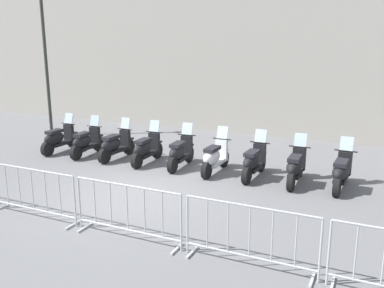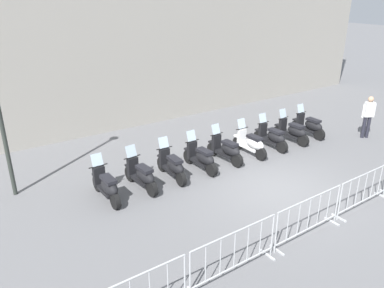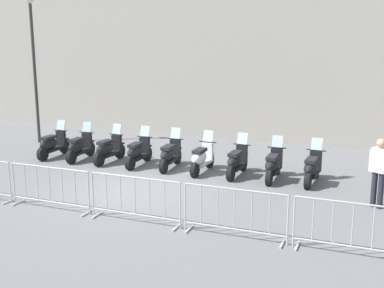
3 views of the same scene
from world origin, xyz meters
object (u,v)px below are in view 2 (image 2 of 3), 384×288
Objects in this scene: motorcycle_2 at (172,166)px; barrier_segment_2 at (309,217)px; barrier_segment_3 at (365,190)px; motorcycle_7 at (293,131)px; motorcycle_5 at (251,143)px; motorcycle_6 at (272,137)px; motorcycle_0 at (107,186)px; motorcycle_4 at (226,150)px; officer_near_row_end at (368,115)px; motorcycle_3 at (201,158)px; motorcycle_8 at (309,126)px; motorcycle_1 at (142,175)px; barrier_segment_1 at (234,253)px.

motorcycle_2 reaches higher than barrier_segment_2.
motorcycle_7 is at bearing 72.88° from barrier_segment_3.
motorcycle_6 is (1.10, 0.21, 0.00)m from motorcycle_5.
motorcycle_0 reaches higher than barrier_segment_2.
officer_near_row_end reaches higher than motorcycle_4.
motorcycle_6 is 0.78× the size of barrier_segment_2.
motorcycle_5 is at bearing 8.96° from motorcycle_2.
motorcycle_2 and motorcycle_3 have the same top height.
barrier_segment_2 is (-4.83, -5.32, 0.07)m from motorcycle_8.
motorcycle_0 is 1.00× the size of motorcycle_3.
motorcycle_0 is at bearing -169.69° from motorcycle_3.
motorcycle_1 is at bearing -170.31° from motorcycle_5.
motorcycle_6 is 1.00× the size of officer_near_row_end.
motorcycle_0 is 1.12m from motorcycle_1.
motorcycle_5 is (2.20, 0.35, 0.00)m from motorcycle_3.
motorcycle_0 is 1.00× the size of motorcycle_8.
motorcycle_7 reaches higher than barrier_segment_2.
motorcycle_2 is 0.78× the size of barrier_segment_2.
motorcycle_2 and motorcycle_8 have the same top height.
motorcycle_6 is 0.78× the size of barrier_segment_3.
motorcycle_2 is at bearing 11.08° from motorcycle_0.
barrier_segment_3 is at bearing -28.50° from motorcycle_0.
motorcycle_4 is at bearing 113.76° from barrier_segment_3.
motorcycle_6 is at bearing 9.91° from motorcycle_1.
barrier_segment_1 and barrier_segment_3 have the same top height.
motorcycle_0 is at bearing 111.73° from barrier_segment_1.
motorcycle_3 is (3.29, 0.60, 0.00)m from motorcycle_0.
barrier_segment_2 is (1.76, -4.19, 0.07)m from motorcycle_2.
motorcycle_7 is 0.77× the size of barrier_segment_3.
barrier_segment_3 is (5.14, -3.59, 0.07)m from motorcycle_1.
officer_near_row_end is at bearing -3.55° from motorcycle_4.
motorcycle_6 is (3.29, 0.56, 0.00)m from motorcycle_3.
motorcycle_0 reaches higher than barrier_segment_1.
motorcycle_3 is 4.46m from motorcycle_7.
motorcycle_5 is at bearing -169.23° from motorcycle_6.
motorcycle_3 is 7.48m from officer_near_row_end.
motorcycle_1 is 0.77× the size of barrier_segment_2.
motorcycle_5 is 0.78× the size of barrier_segment_3.
motorcycle_5 is 1.00× the size of motorcycle_8.
motorcycle_7 is at bearing 164.09° from officer_near_row_end.
motorcycle_0 is at bearing 136.36° from barrier_segment_2.
barrier_segment_1 is at bearing -96.68° from motorcycle_2.
motorcycle_3 is at bearing -170.84° from motorcycle_7.
motorcycle_3 is at bearing 98.55° from barrier_segment_2.
officer_near_row_end reaches higher than motorcycle_0.
motorcycle_1 is at bearing -170.01° from motorcycle_8.
motorcycle_2 is at bearing 83.32° from barrier_segment_1.
motorcycle_7 is 0.99× the size of officer_near_row_end.
motorcycle_4 is 0.99× the size of officer_near_row_end.
officer_near_row_end is at bearing -29.47° from motorcycle_8.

